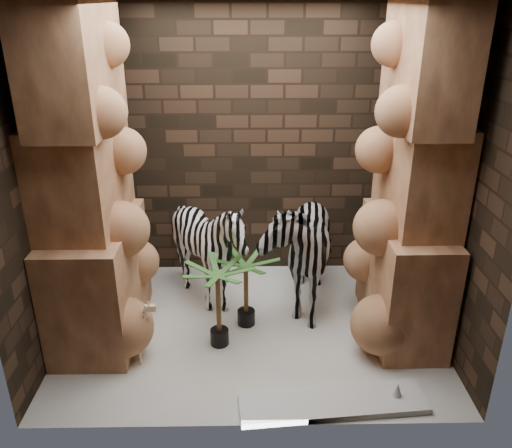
{
  "coord_description": "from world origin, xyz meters",
  "views": [
    {
      "loc": [
        -0.02,
        -4.22,
        2.96
      ],
      "look_at": [
        0.05,
        0.15,
        1.03
      ],
      "focal_mm": 36.68,
      "sensor_mm": 36.0,
      "label": 1
    }
  ],
  "objects_px": {
    "palm_front": "(246,291)",
    "surfboard": "(333,403)",
    "palm_back": "(219,306)",
    "zebra_right": "(297,235)",
    "giraffe_toy": "(128,336)",
    "zebra_left": "(209,255)"
  },
  "relations": [
    {
      "from": "palm_front",
      "to": "palm_back",
      "type": "distance_m",
      "value": 0.4
    },
    {
      "from": "zebra_left",
      "to": "giraffe_toy",
      "type": "relative_size",
      "value": 2.06
    },
    {
      "from": "palm_back",
      "to": "surfboard",
      "type": "height_order",
      "value": "palm_back"
    },
    {
      "from": "palm_front",
      "to": "surfboard",
      "type": "bearing_deg",
      "value": -58.89
    },
    {
      "from": "palm_back",
      "to": "surfboard",
      "type": "relative_size",
      "value": 0.55
    },
    {
      "from": "palm_back",
      "to": "surfboard",
      "type": "distance_m",
      "value": 1.29
    },
    {
      "from": "zebra_left",
      "to": "surfboard",
      "type": "bearing_deg",
      "value": -45.05
    },
    {
      "from": "giraffe_toy",
      "to": "surfboard",
      "type": "distance_m",
      "value": 1.78
    },
    {
      "from": "zebra_right",
      "to": "zebra_left",
      "type": "xyz_separation_m",
      "value": [
        -0.88,
        -0.04,
        -0.19
      ]
    },
    {
      "from": "palm_back",
      "to": "surfboard",
      "type": "xyz_separation_m",
      "value": [
        0.92,
        -0.81,
        -0.38
      ]
    },
    {
      "from": "palm_front",
      "to": "palm_back",
      "type": "bearing_deg",
      "value": -127.94
    },
    {
      "from": "zebra_right",
      "to": "giraffe_toy",
      "type": "bearing_deg",
      "value": -139.64
    },
    {
      "from": "giraffe_toy",
      "to": "surfboard",
      "type": "height_order",
      "value": "giraffe_toy"
    },
    {
      "from": "palm_back",
      "to": "palm_front",
      "type": "bearing_deg",
      "value": 52.06
    },
    {
      "from": "zebra_right",
      "to": "palm_back",
      "type": "distance_m",
      "value": 1.11
    },
    {
      "from": "zebra_left",
      "to": "palm_front",
      "type": "bearing_deg",
      "value": -36.07
    },
    {
      "from": "giraffe_toy",
      "to": "zebra_right",
      "type": "bearing_deg",
      "value": 12.33
    },
    {
      "from": "zebra_left",
      "to": "palm_front",
      "type": "distance_m",
      "value": 0.57
    },
    {
      "from": "zebra_right",
      "to": "palm_front",
      "type": "bearing_deg",
      "value": -133.98
    },
    {
      "from": "zebra_right",
      "to": "giraffe_toy",
      "type": "distance_m",
      "value": 1.88
    },
    {
      "from": "zebra_right",
      "to": "giraffe_toy",
      "type": "xyz_separation_m",
      "value": [
        -1.51,
        -1.02,
        -0.45
      ]
    },
    {
      "from": "zebra_left",
      "to": "giraffe_toy",
      "type": "xyz_separation_m",
      "value": [
        -0.63,
        -0.99,
        -0.26
      ]
    }
  ]
}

